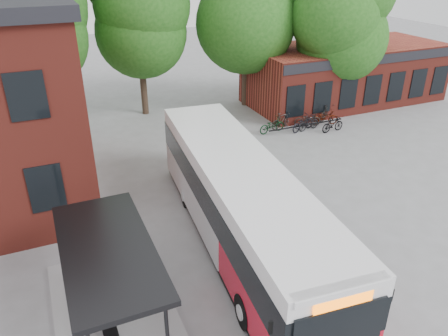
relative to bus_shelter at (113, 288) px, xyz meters
name	(u,v)px	position (x,y,z in m)	size (l,w,h in m)	color
ground	(240,266)	(4.50, 1.00, -1.45)	(100.00, 100.00, 0.00)	slate
shop_row	(345,73)	(19.50, 15.00, 0.55)	(14.00, 6.20, 4.00)	maroon
bus_shelter	(113,288)	(0.00, 0.00, 0.00)	(3.60, 7.00, 2.90)	black
bike_rail	(306,127)	(13.78, 11.00, -1.26)	(5.20, 0.10, 0.38)	black
tree_0	(17,41)	(-1.50, 17.00, 4.05)	(7.92, 7.92, 11.00)	#1D4F15
tree_1	(139,35)	(5.50, 18.00, 3.75)	(7.92, 7.92, 10.40)	#1D4F15
tree_2	(246,25)	(12.50, 17.00, 4.05)	(7.92, 7.92, 11.00)	#1D4F15
tree_3	(344,43)	(17.50, 13.00, 3.19)	(7.04, 7.04, 9.28)	#1D4F15
city_bus	(240,206)	(5.03, 2.18, 0.24)	(2.83, 13.28, 3.37)	red
bicycle_0	(272,125)	(11.65, 11.52, -0.98)	(0.62, 1.77, 0.93)	black
bicycle_1	(282,120)	(12.56, 11.87, -0.92)	(0.50, 1.75, 1.05)	#352F2C
bicycle_2	(303,123)	(13.53, 11.03, -0.97)	(0.64, 1.84, 0.97)	black
bicycle_3	(309,123)	(13.92, 10.96, -0.97)	(0.45, 1.59, 0.95)	black
bicycle_4	(308,119)	(14.24, 11.59, -1.01)	(0.59, 1.69, 0.89)	black
bicycle_5	(333,124)	(15.10, 10.14, -0.97)	(0.45, 1.59, 0.96)	black
bicycle_6	(324,117)	(15.34, 11.40, -0.98)	(0.63, 1.80, 0.94)	#411104
bicycle_7	(327,112)	(15.99, 11.97, -0.92)	(0.50, 1.76, 1.06)	black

